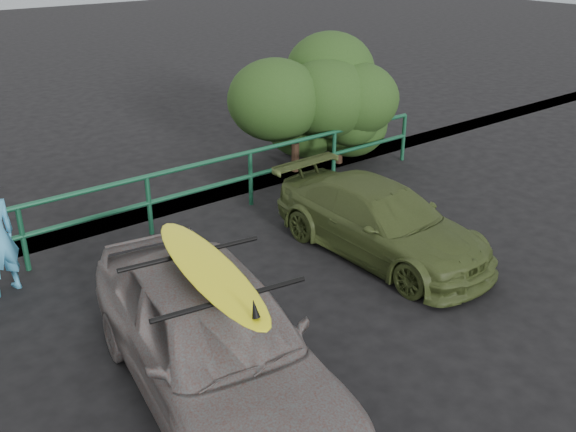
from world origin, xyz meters
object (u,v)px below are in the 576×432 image
at_px(sedan, 213,338).
at_px(olive_vehicle, 381,221).
at_px(guardrail, 90,220).
at_px(surfboard, 209,269).

xyz_separation_m(sedan, olive_vehicle, (3.75, 1.25, -0.18)).
distance_m(guardrail, sedan, 4.06).
bearing_deg(olive_vehicle, sedan, -163.08).
height_order(guardrail, sedan, sedan).
relative_size(guardrail, sedan, 3.31).
bearing_deg(sedan, surfboard, -171.00).
distance_m(sedan, surfboard, 0.81).
xyz_separation_m(sedan, surfboard, (-0.00, 0.00, 0.81)).
xyz_separation_m(guardrail, olive_vehicle, (3.45, -2.80, 0.02)).
bearing_deg(surfboard, olive_vehicle, 27.40).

